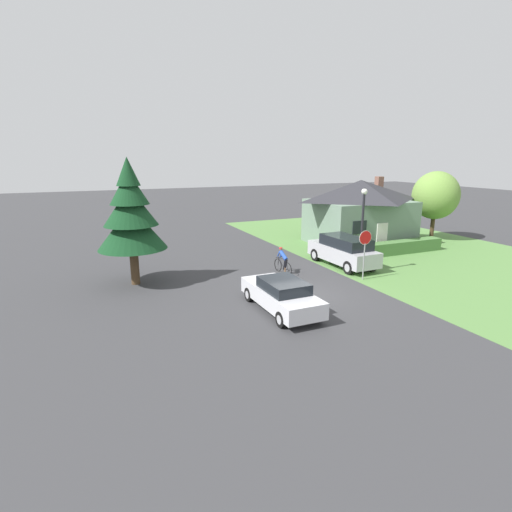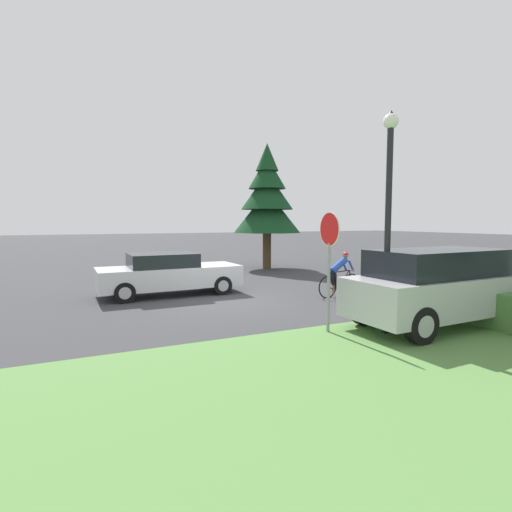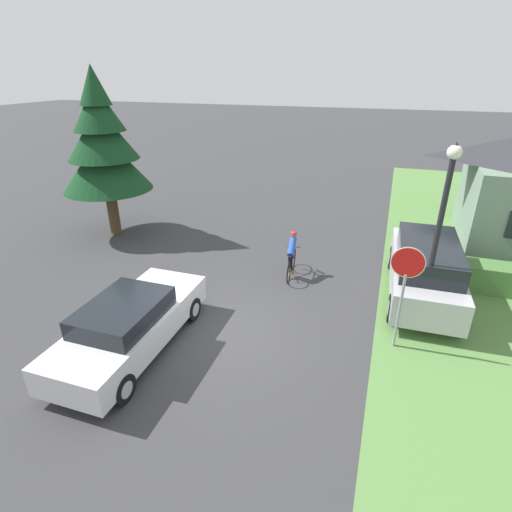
{
  "view_description": "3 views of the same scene",
  "coord_description": "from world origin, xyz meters",
  "px_view_note": "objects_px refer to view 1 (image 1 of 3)",
  "views": [
    {
      "loc": [
        -9.3,
        -15.77,
        6.51
      ],
      "look_at": [
        -1.37,
        2.25,
        1.6
      ],
      "focal_mm": 28.0,
      "sensor_mm": 36.0,
      "label": 1
    },
    {
      "loc": [
        11.73,
        -4.37,
        2.52
      ],
      "look_at": [
        -1.4,
        1.85,
        1.24
      ],
      "focal_mm": 28.0,
      "sensor_mm": 36.0,
      "label": 2
    },
    {
      "loc": [
        3.75,
        -7.93,
        6.33
      ],
      "look_at": [
        0.47,
        1.66,
        1.58
      ],
      "focal_mm": 28.0,
      "sensor_mm": 36.0,
      "label": 3
    }
  ],
  "objects_px": {
    "cottage_house": "(359,211)",
    "sedan_left_lane": "(281,295)",
    "stop_sign": "(365,245)",
    "street_lamp": "(363,220)",
    "deciduous_tree_right": "(436,195)",
    "parked_suv_right": "(343,251)",
    "conifer_tall_near": "(131,214)",
    "cyclist": "(283,261)"
  },
  "relations": [
    {
      "from": "cottage_house",
      "to": "sedan_left_lane",
      "type": "distance_m",
      "value": 15.61
    },
    {
      "from": "stop_sign",
      "to": "street_lamp",
      "type": "relative_size",
      "value": 0.56
    },
    {
      "from": "cottage_house",
      "to": "deciduous_tree_right",
      "type": "distance_m",
      "value": 6.63
    },
    {
      "from": "parked_suv_right",
      "to": "deciduous_tree_right",
      "type": "bearing_deg",
      "value": -72.72
    },
    {
      "from": "stop_sign",
      "to": "deciduous_tree_right",
      "type": "distance_m",
      "value": 13.93
    },
    {
      "from": "cottage_house",
      "to": "stop_sign",
      "type": "height_order",
      "value": "cottage_house"
    },
    {
      "from": "cottage_house",
      "to": "conifer_tall_near",
      "type": "bearing_deg",
      "value": -166.24
    },
    {
      "from": "cyclist",
      "to": "conifer_tall_near",
      "type": "distance_m",
      "value": 8.66
    },
    {
      "from": "stop_sign",
      "to": "deciduous_tree_right",
      "type": "xyz_separation_m",
      "value": [
        12.13,
        6.67,
        1.59
      ]
    },
    {
      "from": "sedan_left_lane",
      "to": "cyclist",
      "type": "height_order",
      "value": "cyclist"
    },
    {
      "from": "stop_sign",
      "to": "street_lamp",
      "type": "distance_m",
      "value": 1.69
    },
    {
      "from": "street_lamp",
      "to": "conifer_tall_near",
      "type": "height_order",
      "value": "conifer_tall_near"
    },
    {
      "from": "parked_suv_right",
      "to": "conifer_tall_near",
      "type": "relative_size",
      "value": 0.77
    },
    {
      "from": "parked_suv_right",
      "to": "conifer_tall_near",
      "type": "height_order",
      "value": "conifer_tall_near"
    },
    {
      "from": "sedan_left_lane",
      "to": "street_lamp",
      "type": "xyz_separation_m",
      "value": [
        6.76,
        3.32,
        2.34
      ]
    },
    {
      "from": "cottage_house",
      "to": "street_lamp",
      "type": "relative_size",
      "value": 1.57
    },
    {
      "from": "sedan_left_lane",
      "to": "conifer_tall_near",
      "type": "height_order",
      "value": "conifer_tall_near"
    },
    {
      "from": "sedan_left_lane",
      "to": "deciduous_tree_right",
      "type": "xyz_separation_m",
      "value": [
        18.26,
        8.88,
        2.81
      ]
    },
    {
      "from": "sedan_left_lane",
      "to": "deciduous_tree_right",
      "type": "height_order",
      "value": "deciduous_tree_right"
    },
    {
      "from": "cottage_house",
      "to": "deciduous_tree_right",
      "type": "relative_size",
      "value": 1.42
    },
    {
      "from": "stop_sign",
      "to": "conifer_tall_near",
      "type": "relative_size",
      "value": 0.42
    },
    {
      "from": "parked_suv_right",
      "to": "cottage_house",
      "type": "bearing_deg",
      "value": -46.24
    },
    {
      "from": "sedan_left_lane",
      "to": "cottage_house",
      "type": "bearing_deg",
      "value": -50.13
    },
    {
      "from": "cyclist",
      "to": "parked_suv_right",
      "type": "height_order",
      "value": "parked_suv_right"
    },
    {
      "from": "parked_suv_right",
      "to": "street_lamp",
      "type": "height_order",
      "value": "street_lamp"
    },
    {
      "from": "sedan_left_lane",
      "to": "conifer_tall_near",
      "type": "relative_size",
      "value": 0.72
    },
    {
      "from": "cottage_house",
      "to": "deciduous_tree_right",
      "type": "bearing_deg",
      "value": -8.23
    },
    {
      "from": "cyclist",
      "to": "conifer_tall_near",
      "type": "height_order",
      "value": "conifer_tall_near"
    },
    {
      "from": "stop_sign",
      "to": "deciduous_tree_right",
      "type": "relative_size",
      "value": 0.5
    },
    {
      "from": "cyclist",
      "to": "sedan_left_lane",
      "type": "bearing_deg",
      "value": 146.34
    },
    {
      "from": "sedan_left_lane",
      "to": "parked_suv_right",
      "type": "distance_m",
      "value": 8.47
    },
    {
      "from": "conifer_tall_near",
      "to": "parked_suv_right",
      "type": "bearing_deg",
      "value": -6.78
    },
    {
      "from": "stop_sign",
      "to": "street_lamp",
      "type": "height_order",
      "value": "street_lamp"
    },
    {
      "from": "cyclist",
      "to": "deciduous_tree_right",
      "type": "height_order",
      "value": "deciduous_tree_right"
    },
    {
      "from": "street_lamp",
      "to": "conifer_tall_near",
      "type": "xyz_separation_m",
      "value": [
        -12.04,
        3.13,
        0.62
      ]
    },
    {
      "from": "street_lamp",
      "to": "deciduous_tree_right",
      "type": "bearing_deg",
      "value": 25.83
    },
    {
      "from": "parked_suv_right",
      "to": "deciduous_tree_right",
      "type": "height_order",
      "value": "deciduous_tree_right"
    },
    {
      "from": "sedan_left_lane",
      "to": "deciduous_tree_right",
      "type": "bearing_deg",
      "value": -64.52
    },
    {
      "from": "parked_suv_right",
      "to": "stop_sign",
      "type": "xyz_separation_m",
      "value": [
        -0.7,
        -2.8,
        0.99
      ]
    },
    {
      "from": "cottage_house",
      "to": "parked_suv_right",
      "type": "distance_m",
      "value": 7.25
    },
    {
      "from": "sedan_left_lane",
      "to": "stop_sign",
      "type": "distance_m",
      "value": 6.63
    },
    {
      "from": "cottage_house",
      "to": "parked_suv_right",
      "type": "xyz_separation_m",
      "value": [
        -4.99,
        -5.03,
        -1.54
      ]
    }
  ]
}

